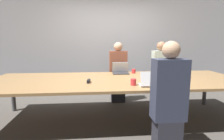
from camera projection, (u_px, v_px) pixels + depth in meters
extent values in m
plane|color=#4C4742|center=(117.00, 119.00, 3.22)|extent=(24.00, 24.00, 0.00)
cube|color=#ADADB2|center=(109.00, 42.00, 4.77)|extent=(12.00, 0.06, 2.80)
cube|color=#9E7547|center=(117.00, 80.00, 3.10)|extent=(4.50, 1.56, 0.04)
cylinder|color=#4C4C51|center=(13.00, 94.00, 3.57)|extent=(0.08, 0.08, 0.71)
cylinder|color=#4C4C51|center=(205.00, 89.00, 3.93)|extent=(0.08, 0.08, 0.71)
cube|color=#333338|center=(121.00, 73.00, 3.63)|extent=(0.34, 0.22, 0.02)
cube|color=#333338|center=(120.00, 67.00, 3.70)|extent=(0.34, 0.06, 0.22)
cube|color=silver|center=(120.00, 67.00, 3.69)|extent=(0.34, 0.06, 0.21)
cube|color=#2D2D38|center=(118.00, 92.00, 4.17)|extent=(0.32, 0.24, 0.45)
cube|color=brown|center=(118.00, 67.00, 4.07)|extent=(0.40, 0.24, 0.75)
sphere|color=tan|center=(118.00, 47.00, 4.00)|extent=(0.20, 0.20, 0.20)
cylinder|color=red|center=(134.00, 71.00, 3.69)|extent=(0.08, 0.08, 0.09)
cube|color=silver|center=(149.00, 85.00, 2.63)|extent=(0.30, 0.21, 0.02)
cube|color=silver|center=(151.00, 79.00, 2.54)|extent=(0.31, 0.09, 0.20)
cube|color=black|center=(151.00, 79.00, 2.55)|extent=(0.30, 0.09, 0.20)
cube|color=#2D2D38|center=(167.00, 135.00, 2.23)|extent=(0.32, 0.24, 0.45)
cube|color=#33384C|center=(169.00, 90.00, 2.13)|extent=(0.40, 0.24, 0.75)
sphere|color=tan|center=(171.00, 50.00, 2.06)|extent=(0.21, 0.21, 0.21)
cylinder|color=red|center=(133.00, 82.00, 2.65)|extent=(0.08, 0.08, 0.10)
cube|color=#B7B7BC|center=(172.00, 73.00, 3.72)|extent=(0.34, 0.24, 0.02)
cube|color=#B7B7BC|center=(170.00, 66.00, 3.81)|extent=(0.34, 0.05, 0.25)
cube|color=#0F1933|center=(170.00, 66.00, 3.80)|extent=(0.34, 0.05, 0.24)
cube|color=#2D2D38|center=(159.00, 90.00, 4.32)|extent=(0.32, 0.24, 0.45)
cube|color=beige|center=(161.00, 66.00, 4.23)|extent=(0.40, 0.24, 0.75)
sphere|color=#9E7051|center=(161.00, 46.00, 4.15)|extent=(0.22, 0.22, 0.22)
cylinder|color=brown|center=(185.00, 70.00, 3.74)|extent=(0.08, 0.08, 0.10)
cube|color=black|center=(89.00, 81.00, 2.83)|extent=(0.06, 0.15, 0.05)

